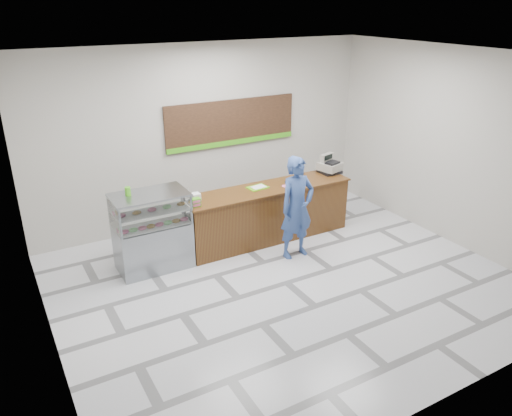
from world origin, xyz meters
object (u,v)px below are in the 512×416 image
sales_counter (267,213)px  cash_register (329,166)px  display_case (152,231)px  serving_tray (258,187)px  customer (297,208)px

sales_counter → cash_register: (1.50, 0.13, 0.65)m
display_case → serving_tray: bearing=2.0°
cash_register → customer: customer is taller
sales_counter → serving_tray: serving_tray is taller
sales_counter → customer: customer is taller
sales_counter → serving_tray: 0.55m
display_case → customer: (2.32, -0.82, 0.23)m
customer → cash_register: bearing=31.8°
serving_tray → customer: size_ratio=0.21×
sales_counter → display_case: size_ratio=2.45×
display_case → serving_tray: (2.05, 0.07, 0.36)m
display_case → customer: bearing=-19.3°
serving_tray → display_case: bearing=176.1°
display_case → cash_register: (3.72, 0.13, 0.49)m
serving_tray → sales_counter: bearing=-28.7°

